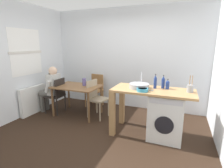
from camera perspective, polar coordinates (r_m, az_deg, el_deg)
name	(u,v)px	position (r m, az deg, el deg)	size (l,w,h in m)	color
ground_plane	(100,132)	(3.65, -4.10, -15.57)	(5.46, 5.46, 0.00)	black
wall_back	(127,59)	(4.85, 4.81, 8.30)	(4.60, 0.10, 2.70)	silver
wall_window_side	(15,61)	(4.61, -29.35, 6.47)	(0.12, 3.80, 2.70)	silver
radiator	(33,100)	(4.89, -24.41, -4.77)	(0.10, 0.80, 0.70)	white
dining_table	(77,90)	(4.37, -11.40, -1.86)	(1.10, 0.76, 0.74)	brown
chair_person_seat	(57,94)	(4.64, -17.63, -3.07)	(0.42, 0.42, 0.90)	black
chair_opposite	(96,96)	(4.22, -5.41, -4.09)	(0.46, 0.46, 0.90)	gray
chair_spare_by_wall	(96,88)	(4.99, -5.44, -1.40)	(0.44, 0.44, 0.90)	olive
seated_person	(51,87)	(4.70, -19.34, -0.94)	(0.51, 0.52, 1.20)	#595651
kitchen_counter	(141,96)	(3.39, 9.64, -4.05)	(1.50, 0.68, 0.92)	tan
washing_machine	(166,116)	(3.44, 17.26, -10.09)	(0.60, 0.61, 0.86)	silver
sink_basin	(139,86)	(3.35, 8.91, -0.62)	(0.38, 0.38, 0.09)	#9EA0A5
tap	(141,79)	(3.50, 9.64, 1.54)	(0.02, 0.02, 0.28)	#B2B2B7
bottle_tall_green	(155,82)	(3.37, 14.03, 0.65)	(0.06, 0.06, 0.28)	navy
bottle_squat_brown	(163,82)	(3.43, 16.46, 0.53)	(0.06, 0.06, 0.25)	navy
bottle_clear_small	(168,85)	(3.40, 17.79, -0.19)	(0.07, 0.07, 0.19)	navy
mixing_bowl	(142,90)	(3.14, 9.96, -1.82)	(0.21, 0.21, 0.06)	teal
utensil_crock	(190,88)	(3.31, 24.32, -1.33)	(0.11, 0.11, 0.30)	gray
vase	(84,82)	(4.33, -9.12, 0.66)	(0.09, 0.09, 0.18)	slate
scissors	(149,90)	(3.22, 12.16, -2.05)	(0.15, 0.06, 0.01)	#B2B2B7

